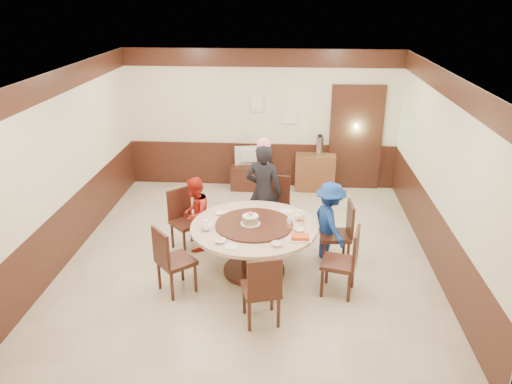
# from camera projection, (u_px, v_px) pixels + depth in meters

# --- Properties ---
(room) EXTENTS (6.00, 6.04, 2.84)m
(room) POSITION_uv_depth(u_px,v_px,m) (251.00, 189.00, 7.46)
(room) COLOR beige
(room) RESTS_ON ground
(banquet_table) EXTENTS (1.80, 1.80, 0.78)m
(banquet_table) POSITION_uv_depth(u_px,v_px,m) (254.00, 239.00, 7.14)
(banquet_table) COLOR #391A12
(banquet_table) RESTS_ON ground
(chair_0) EXTENTS (0.48, 0.47, 0.97)m
(chair_0) POSITION_uv_depth(u_px,v_px,m) (336.00, 244.00, 7.48)
(chair_0) COLOR #391A12
(chair_0) RESTS_ON ground
(chair_1) EXTENTS (0.47, 0.48, 0.97)m
(chair_1) POSITION_uv_depth(u_px,v_px,m) (276.00, 216.00, 8.39)
(chair_1) COLOR #391A12
(chair_1) RESTS_ON ground
(chair_2) EXTENTS (0.62, 0.62, 0.97)m
(chair_2) POSITION_uv_depth(u_px,v_px,m) (187.00, 231.00, 7.90)
(chair_2) COLOR #391A12
(chair_2) RESTS_ON ground
(chair_3) EXTENTS (0.62, 0.62, 0.97)m
(chair_3) POSITION_uv_depth(u_px,v_px,m) (175.00, 271.00, 6.76)
(chair_3) COLOR #391A12
(chair_3) RESTS_ON ground
(chair_4) EXTENTS (0.54, 0.55, 0.97)m
(chair_4) POSITION_uv_depth(u_px,v_px,m) (261.00, 300.00, 6.13)
(chair_4) COLOR #391A12
(chair_4) RESTS_ON ground
(chair_5) EXTENTS (0.54, 0.53, 0.97)m
(chair_5) POSITION_uv_depth(u_px,v_px,m) (340.00, 273.00, 6.72)
(chair_5) COLOR #391A12
(chair_5) RESTS_ON ground
(person_standing) EXTENTS (0.66, 0.50, 1.64)m
(person_standing) POSITION_uv_depth(u_px,v_px,m) (264.00, 192.00, 8.02)
(person_standing) COLOR black
(person_standing) RESTS_ON ground
(person_red) EXTENTS (0.52, 0.63, 1.20)m
(person_red) POSITION_uv_depth(u_px,v_px,m) (195.00, 214.00, 7.77)
(person_red) COLOR red
(person_red) RESTS_ON ground
(person_blue) EXTENTS (0.72, 0.92, 1.25)m
(person_blue) POSITION_uv_depth(u_px,v_px,m) (330.00, 222.00, 7.44)
(person_blue) COLOR navy
(person_blue) RESTS_ON ground
(birthday_cake) EXTENTS (0.28, 0.28, 0.19)m
(birthday_cake) POSITION_uv_depth(u_px,v_px,m) (250.00, 220.00, 7.01)
(birthday_cake) COLOR white
(birthday_cake) RESTS_ON banquet_table
(teapot_left) EXTENTS (0.17, 0.15, 0.13)m
(teapot_left) POSITION_uv_depth(u_px,v_px,m) (206.00, 226.00, 6.90)
(teapot_left) COLOR white
(teapot_left) RESTS_ON banquet_table
(teapot_right) EXTENTS (0.17, 0.15, 0.13)m
(teapot_right) POSITION_uv_depth(u_px,v_px,m) (299.00, 216.00, 7.21)
(teapot_right) COLOR white
(teapot_right) RESTS_ON banquet_table
(bowl_0) EXTENTS (0.15, 0.15, 0.04)m
(bowl_0) POSITION_uv_depth(u_px,v_px,m) (220.00, 213.00, 7.40)
(bowl_0) COLOR white
(bowl_0) RESTS_ON banquet_table
(bowl_1) EXTENTS (0.15, 0.15, 0.05)m
(bowl_1) POSITION_uv_depth(u_px,v_px,m) (277.00, 244.00, 6.49)
(bowl_1) COLOR white
(bowl_1) RESTS_ON banquet_table
(bowl_2) EXTENTS (0.15, 0.15, 0.04)m
(bowl_2) POSITION_uv_depth(u_px,v_px,m) (220.00, 241.00, 6.58)
(bowl_2) COLOR white
(bowl_2) RESTS_ON banquet_table
(bowl_3) EXTENTS (0.15, 0.15, 0.05)m
(bowl_3) POSITION_uv_depth(u_px,v_px,m) (299.00, 230.00, 6.88)
(bowl_3) COLOR white
(bowl_3) RESTS_ON banquet_table
(saucer_near) EXTENTS (0.18, 0.18, 0.01)m
(saucer_near) POSITION_uv_depth(u_px,v_px,m) (231.00, 246.00, 6.47)
(saucer_near) COLOR white
(saucer_near) RESTS_ON banquet_table
(saucer_far) EXTENTS (0.18, 0.18, 0.01)m
(saucer_far) POSITION_uv_depth(u_px,v_px,m) (286.00, 211.00, 7.49)
(saucer_far) COLOR white
(saucer_far) RESTS_ON banquet_table
(shrimp_platter) EXTENTS (0.30, 0.20, 0.06)m
(shrimp_platter) POSITION_uv_depth(u_px,v_px,m) (300.00, 238.00, 6.65)
(shrimp_platter) COLOR white
(shrimp_platter) RESTS_ON banquet_table
(bottle_0) EXTENTS (0.06, 0.06, 0.16)m
(bottle_0) POSITION_uv_depth(u_px,v_px,m) (289.00, 224.00, 6.92)
(bottle_0) COLOR white
(bottle_0) RESTS_ON banquet_table
(bottle_1) EXTENTS (0.06, 0.06, 0.16)m
(bottle_1) POSITION_uv_depth(u_px,v_px,m) (302.00, 219.00, 7.06)
(bottle_1) COLOR white
(bottle_1) RESTS_ON banquet_table
(tv_stand) EXTENTS (0.85, 0.45, 0.50)m
(tv_stand) POSITION_uv_depth(u_px,v_px,m) (252.00, 177.00, 10.31)
(tv_stand) COLOR #391A12
(tv_stand) RESTS_ON ground
(television) EXTENTS (0.70, 0.22, 0.40)m
(television) POSITION_uv_depth(u_px,v_px,m) (252.00, 156.00, 10.14)
(television) COLOR gray
(television) RESTS_ON tv_stand
(side_cabinet) EXTENTS (0.80, 0.40, 0.75)m
(side_cabinet) POSITION_uv_depth(u_px,v_px,m) (315.00, 172.00, 10.21)
(side_cabinet) COLOR brown
(side_cabinet) RESTS_ON ground
(thermos) EXTENTS (0.15, 0.15, 0.38)m
(thermos) POSITION_uv_depth(u_px,v_px,m) (320.00, 146.00, 9.99)
(thermos) COLOR silver
(thermos) RESTS_ON side_cabinet
(notice_left) EXTENTS (0.25, 0.00, 0.35)m
(notice_left) POSITION_uv_depth(u_px,v_px,m) (257.00, 103.00, 9.93)
(notice_left) COLOR white
(notice_left) RESTS_ON room
(notice_right) EXTENTS (0.30, 0.00, 0.22)m
(notice_right) POSITION_uv_depth(u_px,v_px,m) (289.00, 118.00, 10.00)
(notice_right) COLOR white
(notice_right) RESTS_ON room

